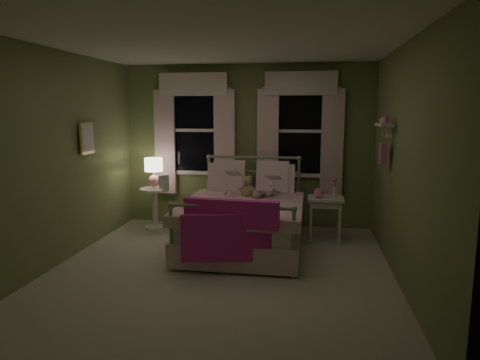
% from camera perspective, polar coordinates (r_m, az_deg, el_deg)
% --- Properties ---
extents(room_shell, '(4.20, 4.20, 4.20)m').
position_cam_1_polar(room_shell, '(4.88, -2.69, 2.51)').
color(room_shell, beige).
rests_on(room_shell, ground).
extents(bed, '(1.58, 2.04, 1.18)m').
position_cam_1_polar(bed, '(5.88, 0.55, -5.38)').
color(bed, white).
rests_on(bed, ground).
extents(pink_throw, '(1.10, 0.29, 0.71)m').
position_cam_1_polar(pink_throw, '(4.85, -1.29, -5.84)').
color(pink_throw, '#E12CA6').
rests_on(pink_throw, bed).
extents(child_left, '(0.27, 0.21, 0.67)m').
position_cam_1_polar(child_left, '(6.23, -1.41, 0.32)').
color(child_left, '#F7D1DD').
rests_on(child_left, bed).
extents(child_right, '(0.46, 0.42, 0.77)m').
position_cam_1_polar(child_right, '(6.15, 3.73, 0.67)').
color(child_right, '#F7D1DD').
rests_on(child_right, bed).
extents(book_left, '(0.21, 0.14, 0.26)m').
position_cam_1_polar(book_left, '(5.98, -1.85, 0.51)').
color(book_left, beige).
rests_on(book_left, child_left).
extents(book_right, '(0.21, 0.14, 0.26)m').
position_cam_1_polar(book_right, '(5.90, 3.49, -0.03)').
color(book_right, beige).
rests_on(book_right, child_right).
extents(teddy_bear, '(0.23, 0.19, 0.32)m').
position_cam_1_polar(teddy_bear, '(6.05, 0.93, -1.02)').
color(teddy_bear, tan).
rests_on(teddy_bear, bed).
extents(nightstand_left, '(0.46, 0.46, 0.65)m').
position_cam_1_polar(nightstand_left, '(6.96, -11.29, -2.96)').
color(nightstand_left, white).
rests_on(nightstand_left, ground).
extents(table_lamp, '(0.28, 0.28, 0.46)m').
position_cam_1_polar(table_lamp, '(6.87, -11.43, 1.41)').
color(table_lamp, pink).
rests_on(table_lamp, nightstand_left).
extents(book_nightstand, '(0.22, 0.26, 0.02)m').
position_cam_1_polar(book_nightstand, '(6.81, -10.80, -1.17)').
color(book_nightstand, beige).
rests_on(book_nightstand, nightstand_left).
extents(nightstand_right, '(0.50, 0.40, 0.64)m').
position_cam_1_polar(nightstand_right, '(6.23, 11.33, -3.17)').
color(nightstand_right, white).
rests_on(nightstand_right, ground).
extents(pink_toy, '(0.14, 0.19, 0.14)m').
position_cam_1_polar(pink_toy, '(6.19, 10.45, -1.72)').
color(pink_toy, pink).
rests_on(pink_toy, nightstand_right).
extents(bud_vase, '(0.06, 0.06, 0.28)m').
position_cam_1_polar(bud_vase, '(6.24, 12.48, -0.95)').
color(bud_vase, white).
rests_on(bud_vase, nightstand_right).
extents(window_left, '(1.34, 0.13, 1.96)m').
position_cam_1_polar(window_left, '(7.02, -6.12, 7.19)').
color(window_left, black).
rests_on(window_left, room_shell).
extents(window_right, '(1.34, 0.13, 1.96)m').
position_cam_1_polar(window_right, '(6.77, 8.00, 7.07)').
color(window_right, black).
rests_on(window_right, room_shell).
extents(wall_shelf, '(0.15, 0.50, 0.60)m').
position_cam_1_polar(wall_shelf, '(5.53, 18.62, 5.16)').
color(wall_shelf, white).
rests_on(wall_shelf, room_shell).
extents(framed_picture, '(0.03, 0.32, 0.42)m').
position_cam_1_polar(framed_picture, '(6.11, -19.73, 5.23)').
color(framed_picture, beige).
rests_on(framed_picture, room_shell).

